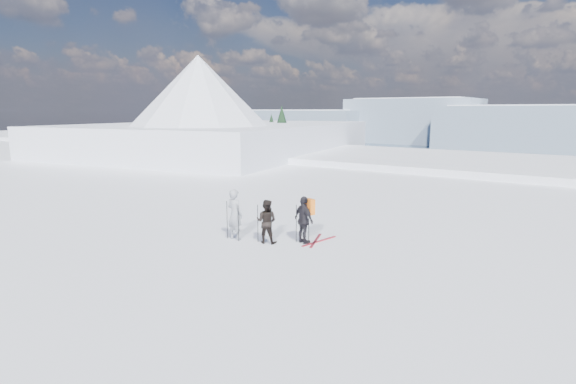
# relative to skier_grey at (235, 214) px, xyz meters

# --- Properties ---
(lake_basin) EXTENTS (820.00, 820.00, 71.62)m
(lake_basin) POSITION_rel_skier_grey_xyz_m (3.71, 27.31, -7.39)
(lake_basin) COLOR white
(lake_basin) RESTS_ON ground
(near_ridge) EXTENTS (31.37, 35.68, 25.62)m
(near_ridge) POSITION_rel_skier_grey_xyz_m (-22.85, 26.65, -4.37)
(near_ridge) COLOR white
(near_ridge) RESTS_ON ground
(skier_grey) EXTENTS (0.68, 0.48, 1.78)m
(skier_grey) POSITION_rel_skier_grey_xyz_m (0.00, 0.00, 0.00)
(skier_grey) COLOR gray
(skier_grey) RESTS_ON ground
(skier_dark) EXTENTS (0.86, 0.76, 1.50)m
(skier_dark) POSITION_rel_skier_grey_xyz_m (1.17, 0.28, -0.14)
(skier_dark) COLOR black
(skier_dark) RESTS_ON ground
(skier_pack) EXTENTS (1.03, 0.71, 1.62)m
(skier_pack) POSITION_rel_skier_grey_xyz_m (2.23, 0.97, -0.08)
(skier_pack) COLOR black
(skier_pack) RESTS_ON ground
(backpack) EXTENTS (0.39, 0.31, 0.53)m
(backpack) POSITION_rel_skier_grey_xyz_m (2.32, 1.21, 0.99)
(backpack) COLOR orange
(backpack) RESTS_ON skier_pack
(ski_poles) EXTENTS (2.79, 1.08, 1.34)m
(ski_poles) POSITION_rel_skier_grey_xyz_m (1.09, 0.34, -0.25)
(ski_poles) COLOR black
(ski_poles) RESTS_ON ground
(skis_loose) EXTENTS (0.68, 1.69, 0.03)m
(skis_loose) POSITION_rel_skier_grey_xyz_m (2.50, 1.41, -0.88)
(skis_loose) COLOR black
(skis_loose) RESTS_ON ground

